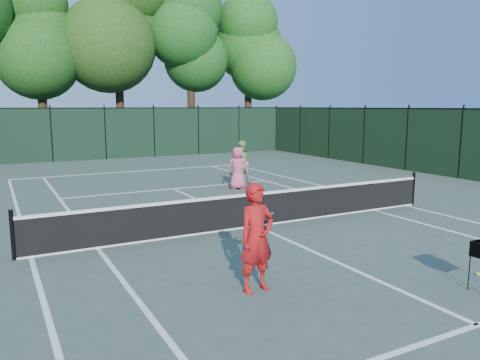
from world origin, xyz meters
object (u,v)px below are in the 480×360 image
player_pink (238,168)px  player_green (241,162)px  loose_ball_midcourt (478,274)px  coach (257,238)px

player_pink → player_green: player_green is taller
player_green → loose_ball_midcourt: size_ratio=25.81×
player_green → player_pink: bearing=51.4°
player_pink → player_green: (0.71, 1.07, 0.07)m
loose_ball_midcourt → player_pink: bearing=88.1°
player_pink → player_green: bearing=-102.1°
player_green → loose_ball_midcourt: player_green is taller
loose_ball_midcourt → coach: bearing=161.3°
player_green → coach: bearing=58.0°
player_green → loose_ball_midcourt: (-1.05, -11.39, -0.84)m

